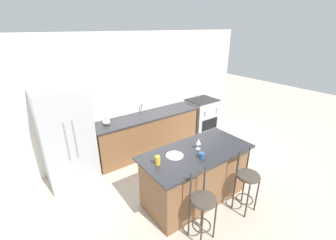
{
  "coord_description": "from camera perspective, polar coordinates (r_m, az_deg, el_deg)",
  "views": [
    {
      "loc": [
        -2.4,
        -3.76,
        2.8
      ],
      "look_at": [
        -0.07,
        -0.56,
        1.13
      ],
      "focal_mm": 24.0,
      "sensor_mm": 36.0,
      "label": 1
    }
  ],
  "objects": [
    {
      "name": "back_counter",
      "position": [
        5.33,
        -5.32,
        -3.31
      ],
      "size": [
        2.54,
        0.68,
        0.92
      ],
      "color": "brown",
      "rests_on": "ground_plane"
    },
    {
      "name": "coffee_mug",
      "position": [
        3.5,
        8.59,
        -8.87
      ],
      "size": [
        0.12,
        0.09,
        0.09
      ],
      "color": "#335689",
      "rests_on": "kitchen_island"
    },
    {
      "name": "pumpkin_decoration",
      "position": [
        4.77,
        -15.41,
        -0.46
      ],
      "size": [
        0.16,
        0.16,
        0.15
      ],
      "color": "beige",
      "rests_on": "back_counter"
    },
    {
      "name": "dinner_plate",
      "position": [
        3.53,
        1.68,
        -8.98
      ],
      "size": [
        0.28,
        0.28,
        0.02
      ],
      "color": "white",
      "rests_on": "kitchen_island"
    },
    {
      "name": "oven_range",
      "position": [
        6.28,
        8.47,
        0.94
      ],
      "size": [
        0.77,
        0.67,
        0.97
      ],
      "color": "#ADAFB5",
      "rests_on": "ground_plane"
    },
    {
      "name": "bar_stool_near",
      "position": [
        3.28,
        8.74,
        -20.66
      ],
      "size": [
        0.35,
        0.35,
        1.07
      ],
      "color": "#332D28",
      "rests_on": "ground_plane"
    },
    {
      "name": "wine_glass",
      "position": [
        3.69,
        7.74,
        -5.46
      ],
      "size": [
        0.08,
        0.08,
        0.19
      ],
      "color": "white",
      "rests_on": "kitchen_island"
    },
    {
      "name": "sink_faucet",
      "position": [
        5.26,
        -6.69,
        3.32
      ],
      "size": [
        0.02,
        0.13,
        0.22
      ],
      "color": "#ADAFB5",
      "rests_on": "back_counter"
    },
    {
      "name": "refrigerator",
      "position": [
        4.52,
        -24.42,
        -3.92
      ],
      "size": [
        0.86,
        0.78,
        1.84
      ],
      "color": "#ADAFB5",
      "rests_on": "ground_plane"
    },
    {
      "name": "tumbler_cup",
      "position": [
        3.3,
        -2.65,
        -10.23
      ],
      "size": [
        0.08,
        0.08,
        0.14
      ],
      "color": "gold",
      "rests_on": "kitchen_island"
    },
    {
      "name": "bar_stool_far",
      "position": [
        3.84,
        19.41,
        -14.42
      ],
      "size": [
        0.35,
        0.35,
        1.07
      ],
      "color": "#332D28",
      "rests_on": "ground_plane"
    },
    {
      "name": "kitchen_island",
      "position": [
        3.94,
        6.96,
        -13.65
      ],
      "size": [
        1.86,
        0.9,
        0.93
      ],
      "color": "brown",
      "rests_on": "ground_plane"
    },
    {
      "name": "wall_back",
      "position": [
        5.27,
        -7.49,
        6.68
      ],
      "size": [
        6.0,
        0.07,
        2.7
      ],
      "color": "silver",
      "rests_on": "ground_plane"
    },
    {
      "name": "ground_plane",
      "position": [
        5.27,
        -2.98,
        -9.3
      ],
      "size": [
        18.0,
        18.0,
        0.0
      ],
      "primitive_type": "plane",
      "color": "beige"
    }
  ]
}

